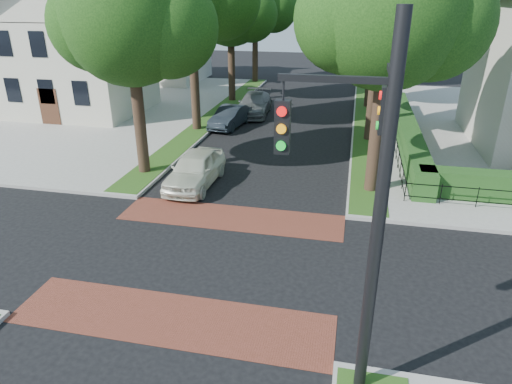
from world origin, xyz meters
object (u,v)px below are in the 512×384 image
traffic_signal (369,197)px  parked_car_front (195,169)px  parked_car_middle (230,117)px  parked_car_rear (254,104)px

traffic_signal → parked_car_front: size_ratio=1.70×
traffic_signal → parked_car_middle: (-8.49, 20.75, -4.01)m
parked_car_middle → parked_car_rear: parked_car_rear is taller
traffic_signal → parked_car_middle: traffic_signal is taller
parked_car_middle → parked_car_front: bearing=-75.5°
traffic_signal → parked_car_front: traffic_signal is taller
parked_car_middle → parked_car_rear: bearing=86.2°
traffic_signal → parked_car_rear: (-7.65, 24.57, -3.92)m
traffic_signal → parked_car_rear: traffic_signal is taller
parked_car_middle → parked_car_rear: size_ratio=0.79×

